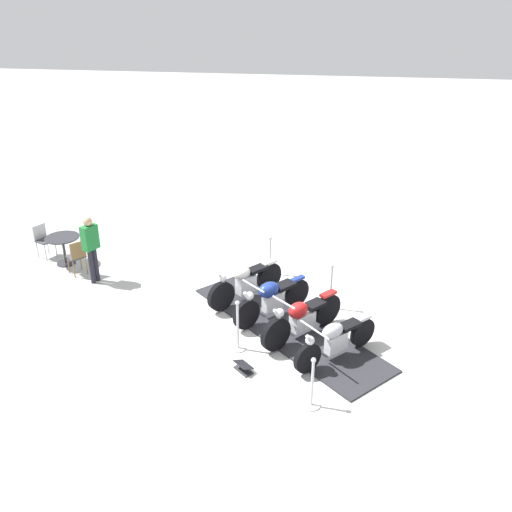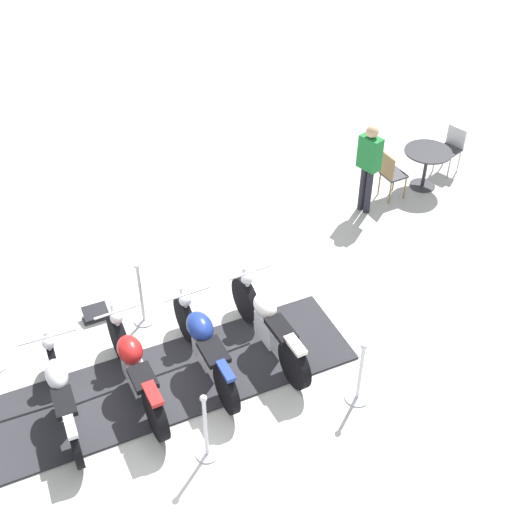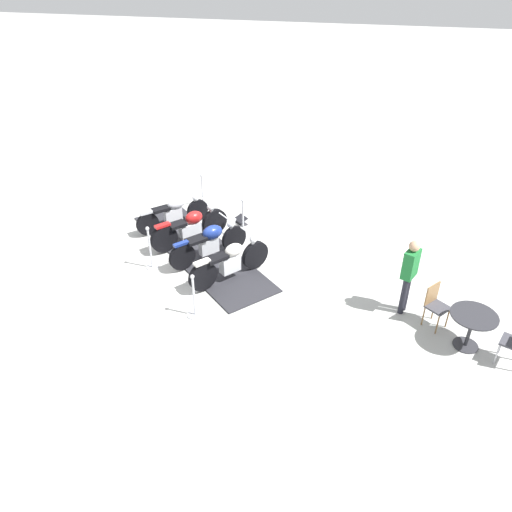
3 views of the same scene
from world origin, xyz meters
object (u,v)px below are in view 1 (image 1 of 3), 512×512
(motorcycle_chrome, at_px, (335,339))
(motorcycle_navy, at_px, (271,298))
(stanchion_left_mid, at_px, (331,293))
(cafe_chair_across_table, at_px, (43,238))
(motorcycle_maroon, at_px, (302,318))
(cafe_table, at_px, (63,243))
(motorcycle_cream, at_px, (245,282))
(bystander_person, at_px, (91,244))
(stanchion_right_mid, at_px, (238,333))
(stanchion_left_front, at_px, (270,263))
(cafe_chair_near_table, at_px, (77,255))
(stanchion_right_rear, at_px, (312,391))
(info_placard, at_px, (243,368))

(motorcycle_chrome, bearing_deg, motorcycle_navy, -88.52)
(stanchion_left_mid, xyz_separation_m, cafe_chair_across_table, (-7.85, 1.50, 0.14))
(motorcycle_maroon, bearing_deg, cafe_table, -70.26)
(motorcycle_chrome, xyz_separation_m, cafe_table, (-7.26, 3.17, 0.11))
(motorcycle_cream, height_order, bystander_person, bystander_person)
(motorcycle_navy, relative_size, stanchion_right_mid, 1.49)
(motorcycle_chrome, bearing_deg, cafe_chair_across_table, -69.28)
(stanchion_left_mid, relative_size, cafe_table, 1.28)
(stanchion_left_front, relative_size, cafe_chair_near_table, 1.11)
(stanchion_right_rear, bearing_deg, cafe_chair_across_table, 147.34)
(info_placard, xyz_separation_m, bystander_person, (-4.34, 2.98, 0.98))
(stanchion_right_rear, distance_m, stanchion_right_mid, 2.19)
(stanchion_right_rear, xyz_separation_m, cafe_chair_across_table, (-7.67, 4.92, 0.22))
(motorcycle_maroon, relative_size, motorcycle_chrome, 1.12)
(motorcycle_maroon, distance_m, cafe_table, 7.01)
(motorcycle_chrome, relative_size, cafe_chair_near_table, 1.67)
(motorcycle_chrome, xyz_separation_m, stanchion_left_front, (-1.77, 3.48, -0.17))
(motorcycle_maroon, bearing_deg, cafe_chair_near_table, -67.83)
(motorcycle_maroon, bearing_deg, stanchion_left_mid, -162.04)
(stanchion_right_mid, distance_m, info_placard, 0.81)
(motorcycle_navy, distance_m, bystander_person, 4.75)
(stanchion_right_mid, bearing_deg, info_placard, -70.95)
(cafe_chair_across_table, bearing_deg, motorcycle_cream, 9.32)
(info_placard, bearing_deg, cafe_chair_near_table, 9.02)
(cafe_table, bearing_deg, bystander_person, -34.46)
(motorcycle_navy, relative_size, info_placard, 3.80)
(cafe_chair_near_table, bearing_deg, cafe_table, -0.00)
(motorcycle_chrome, relative_size, bystander_person, 0.90)
(bystander_person, bearing_deg, cafe_chair_near_table, 176.50)
(stanchion_right_rear, bearing_deg, bystander_person, 146.64)
(bystander_person, bearing_deg, info_placard, -9.92)
(bystander_person, bearing_deg, stanchion_right_rear, -8.86)
(motorcycle_navy, xyz_separation_m, motorcycle_maroon, (0.73, -0.66, -0.04))
(cafe_table, bearing_deg, stanchion_right_rear, -33.56)
(motorcycle_chrome, height_order, stanchion_right_mid, stanchion_right_mid)
(stanchion_left_front, bearing_deg, motorcycle_cream, -104.57)
(stanchion_left_front, height_order, cafe_chair_near_table, stanchion_left_front)
(motorcycle_maroon, xyz_separation_m, stanchion_right_mid, (-1.24, -0.61, -0.11))
(stanchion_left_front, bearing_deg, motorcycle_chrome, -63.02)
(cafe_chair_near_table, bearing_deg, motorcycle_navy, -154.55)
(motorcycle_navy, height_order, cafe_table, motorcycle_navy)
(stanchion_right_mid, distance_m, stanchion_left_front, 3.42)
(info_placard, relative_size, cafe_chair_near_table, 0.47)
(info_placard, bearing_deg, motorcycle_cream, -37.77)
(motorcycle_navy, relative_size, motorcycle_chrome, 1.07)
(motorcycle_navy, distance_m, cafe_table, 6.11)
(motorcycle_navy, distance_m, stanchion_right_mid, 1.38)
(stanchion_right_rear, height_order, stanchion_left_front, stanchion_left_front)
(bystander_person, bearing_deg, stanchion_left_front, 39.46)
(motorcycle_cream, height_order, cafe_chair_across_table, motorcycle_cream)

